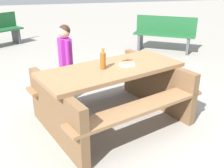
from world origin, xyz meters
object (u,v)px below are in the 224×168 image
(soda_bottle, at_px, (103,60))
(park_bench_near, at_px, (165,33))
(picnic_table, at_px, (112,90))
(child_in_coat, at_px, (65,53))
(hotdog_tray, at_px, (127,63))

(soda_bottle, relative_size, park_bench_near, 0.17)
(picnic_table, bearing_deg, soda_bottle, -168.51)
(soda_bottle, bearing_deg, child_in_coat, 114.92)
(hotdog_tray, relative_size, park_bench_near, 0.13)
(picnic_table, height_order, soda_bottle, soda_bottle)
(hotdog_tray, height_order, child_in_coat, child_in_coat)
(child_in_coat, height_order, park_bench_near, child_in_coat)
(picnic_table, height_order, park_bench_near, park_bench_near)
(picnic_table, xyz_separation_m, park_bench_near, (2.14, 3.02, 0.00))
(soda_bottle, xyz_separation_m, hotdog_tray, (0.32, 0.03, -0.09))
(hotdog_tray, height_order, park_bench_near, park_bench_near)
(picnic_table, bearing_deg, child_in_coat, 122.06)
(picnic_table, height_order, child_in_coat, child_in_coat)
(hotdog_tray, bearing_deg, soda_bottle, -173.80)
(soda_bottle, distance_m, child_in_coat, 0.92)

